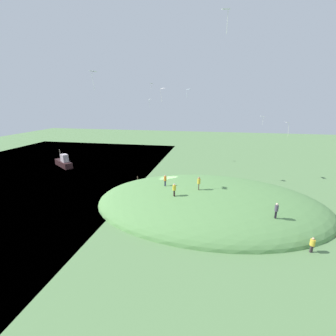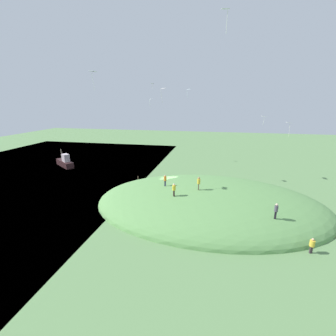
# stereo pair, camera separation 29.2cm
# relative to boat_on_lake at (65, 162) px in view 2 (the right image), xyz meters

# --- Properties ---
(ground_plane) EXTENTS (160.00, 160.00, 0.00)m
(ground_plane) POSITION_rel_boat_on_lake_xyz_m (25.71, -10.36, -0.95)
(ground_plane) COLOR #5C844E
(lake_water) EXTENTS (48.23, 80.00, 0.40)m
(lake_water) POSITION_rel_boat_on_lake_xyz_m (-4.07, -10.36, -1.15)
(lake_water) COLOR teal
(lake_water) RESTS_ON ground_plane
(grass_hill) EXTENTS (31.54, 21.61, 5.71)m
(grass_hill) POSITION_rel_boat_on_lake_xyz_m (32.13, -14.20, -0.95)
(grass_hill) COLOR #5D914F
(grass_hill) RESTS_ON ground_plane
(boat_on_lake) EXTENTS (6.19, 5.17, 3.60)m
(boat_on_lake) POSITION_rel_boat_on_lake_xyz_m (0.00, 0.00, 0.00)
(boat_on_lake) COLOR black
(boat_on_lake) RESTS_ON lake_water
(person_with_child) EXTENTS (0.41, 0.41, 1.76)m
(person_with_child) POSITION_rel_boat_on_lake_xyz_m (30.77, -15.86, 2.97)
(person_with_child) COLOR brown
(person_with_child) RESTS_ON grass_hill
(person_near_shore) EXTENTS (0.61, 0.61, 1.59)m
(person_near_shore) POSITION_rel_boat_on_lake_xyz_m (42.12, -23.09, 0.03)
(person_near_shore) COLOR #372B32
(person_near_shore) RESTS_ON ground_plane
(person_on_hilltop) EXTENTS (0.38, 0.38, 1.61)m
(person_on_hilltop) POSITION_rel_boat_on_lake_xyz_m (26.09, -14.83, 2.69)
(person_on_hilltop) COLOR #2D2C4B
(person_on_hilltop) RESTS_ON grass_hill
(person_watching_kites) EXTENTS (0.59, 0.59, 1.67)m
(person_watching_kites) POSITION_rel_boat_on_lake_xyz_m (27.90, -18.01, 2.65)
(person_watching_kites) COLOR black
(person_watching_kites) RESTS_ON grass_hill
(person_walking_path) EXTENTS (0.47, 0.47, 1.75)m
(person_walking_path) POSITION_rel_boat_on_lake_xyz_m (39.28, -20.43, 2.10)
(person_walking_path) COLOR black
(person_walking_path) RESTS_ON grass_hill
(kite_0) EXTENTS (0.67, 0.56, 1.16)m
(kite_0) POSITION_rel_boat_on_lake_xyz_m (18.08, 8.48, 16.72)
(kite_0) COLOR white
(kite_1) EXTENTS (0.68, 0.96, 2.20)m
(kite_1) POSITION_rel_boat_on_lake_xyz_m (18.24, -17.91, 16.22)
(kite_1) COLOR white
(kite_2) EXTENTS (0.81, 1.14, 1.57)m
(kite_2) POSITION_rel_boat_on_lake_xyz_m (40.62, -0.31, 10.41)
(kite_2) COLOR silver
(kite_3) EXTENTS (0.73, 0.98, 2.20)m
(kite_3) POSITION_rel_boat_on_lake_xyz_m (43.36, -5.65, 9.75)
(kite_3) COLOR silver
(kite_4) EXTENTS (0.85, 0.91, 1.35)m
(kite_4) POSITION_rel_boat_on_lake_xyz_m (27.82, -4.53, 14.83)
(kite_4) COLOR white
(kite_5) EXTENTS (0.85, 0.69, 2.16)m
(kite_5) POSITION_rel_boat_on_lake_xyz_m (32.90, -18.98, 21.17)
(kite_5) COLOR white
(kite_6) EXTENTS (0.66, 0.77, 1.41)m
(kite_6) POSITION_rel_boat_on_lake_xyz_m (21.41, -5.13, 13.24)
(kite_6) COLOR white
(kite_7) EXTENTS (0.95, 0.96, 2.20)m
(kite_7) POSITION_rel_boat_on_lake_xyz_m (24.19, -7.67, 14.75)
(kite_7) COLOR white
(mooring_post) EXTENTS (0.14, 0.14, 1.27)m
(mooring_post) POSITION_rel_boat_on_lake_xyz_m (19.55, -7.41, -0.31)
(mooring_post) COLOR brown
(mooring_post) RESTS_ON ground_plane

